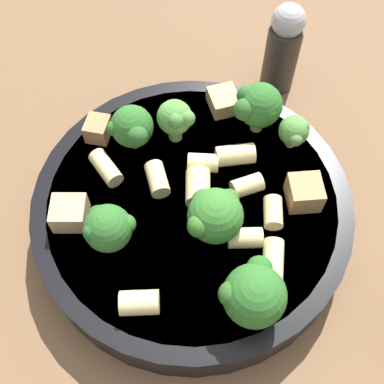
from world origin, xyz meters
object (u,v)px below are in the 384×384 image
at_px(rigatoni_0, 157,179).
at_px(rigatoni_8, 203,163).
at_px(rigatoni_4, 276,258).
at_px(chicken_chunk_0, 70,213).
at_px(rigatoni_5, 106,168).
at_px(pasta_bowl, 192,209).
at_px(rigatoni_7, 248,235).
at_px(broccoli_floret_1, 176,119).
at_px(rigatoni_2, 139,303).
at_px(broccoli_floret_0, 253,294).
at_px(broccoli_floret_4, 108,228).
at_px(chicken_chunk_3, 224,101).
at_px(broccoli_floret_5, 132,128).
at_px(broccoli_floret_3, 294,131).
at_px(rigatoni_3, 247,186).
at_px(chicken_chunk_1, 98,129).
at_px(chicken_chunk_2, 304,193).
at_px(rigatoni_1, 273,212).
at_px(pepper_shaker, 283,48).
at_px(broccoli_floret_2, 258,106).
at_px(rigatoni_9, 236,155).
at_px(broccoli_floret_6, 214,215).
at_px(rigatoni_6, 200,189).

distance_m(rigatoni_0, rigatoni_8, 0.04).
distance_m(rigatoni_4, chicken_chunk_0, 0.15).
bearing_deg(rigatoni_5, pasta_bowl, 114.10).
bearing_deg(rigatoni_7, broccoli_floret_1, -106.44).
distance_m(broccoli_floret_1, rigatoni_5, 0.06).
distance_m(pasta_bowl, rigatoni_2, 0.09).
relative_size(broccoli_floret_0, rigatoni_7, 1.87).
bearing_deg(broccoli_floret_4, chicken_chunk_3, -168.71).
bearing_deg(broccoli_floret_5, rigatoni_7, 89.46).
bearing_deg(broccoli_floret_1, broccoli_floret_3, 129.44).
xyz_separation_m(rigatoni_3, rigatoni_8, (0.01, -0.04, 0.00)).
relative_size(chicken_chunk_1, chicken_chunk_2, 0.83).
bearing_deg(rigatoni_1, rigatoni_3, -98.58).
bearing_deg(rigatoni_8, rigatoni_1, 93.12).
distance_m(chicken_chunk_1, chicken_chunk_3, 0.10).
relative_size(broccoli_floret_4, pepper_shaker, 0.48).
bearing_deg(chicken_chunk_0, broccoli_floret_0, 106.40).
bearing_deg(broccoli_floret_2, rigatoni_8, -3.88).
distance_m(broccoli_floret_3, rigatoni_1, 0.07).
relative_size(broccoli_floret_3, rigatoni_8, 1.25).
height_order(rigatoni_4, pepper_shaker, pepper_shaker).
distance_m(rigatoni_8, chicken_chunk_1, 0.09).
distance_m(rigatoni_5, rigatoni_9, 0.10).
bearing_deg(broccoli_floret_1, chicken_chunk_0, -1.28).
relative_size(broccoli_floret_1, broccoli_floret_5, 1.00).
distance_m(broccoli_floret_3, broccoli_floret_6, 0.10).
relative_size(broccoli_floret_5, broccoli_floret_6, 0.86).
xyz_separation_m(broccoli_floret_4, rigatoni_5, (-0.04, -0.05, -0.02)).
xyz_separation_m(pasta_bowl, rigatoni_0, (0.01, -0.03, 0.02)).
relative_size(broccoli_floret_0, rigatoni_4, 1.50).
relative_size(pasta_bowl, chicken_chunk_0, 9.82).
bearing_deg(broccoli_floret_1, rigatoni_1, 88.28).
xyz_separation_m(broccoli_floret_3, rigatoni_0, (0.10, -0.05, -0.01)).
distance_m(rigatoni_2, pepper_shaker, 0.25).
xyz_separation_m(pasta_bowl, broccoli_floret_3, (-0.09, 0.02, 0.03)).
bearing_deg(pasta_bowl, rigatoni_7, 93.38).
height_order(chicken_chunk_3, pepper_shaker, pepper_shaker).
xyz_separation_m(rigatoni_6, rigatoni_9, (-0.04, -0.00, -0.00)).
bearing_deg(rigatoni_2, rigatoni_9, -166.30).
relative_size(broccoli_floret_0, rigatoni_2, 1.75).
height_order(broccoli_floret_3, rigatoni_8, broccoli_floret_3).
relative_size(pasta_bowl, rigatoni_0, 9.21).
xyz_separation_m(broccoli_floret_5, chicken_chunk_3, (-0.08, 0.02, -0.01)).
distance_m(broccoli_floret_4, chicken_chunk_2, 0.14).
height_order(broccoli_floret_0, rigatoni_4, broccoli_floret_0).
bearing_deg(pepper_shaker, chicken_chunk_3, 1.75).
xyz_separation_m(rigatoni_2, chicken_chunk_0, (-0.01, -0.08, 0.00)).
height_order(rigatoni_3, rigatoni_4, same).
bearing_deg(broccoli_floret_1, chicken_chunk_2, 102.42).
xyz_separation_m(rigatoni_2, chicken_chunk_3, (-0.16, -0.07, -0.00)).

